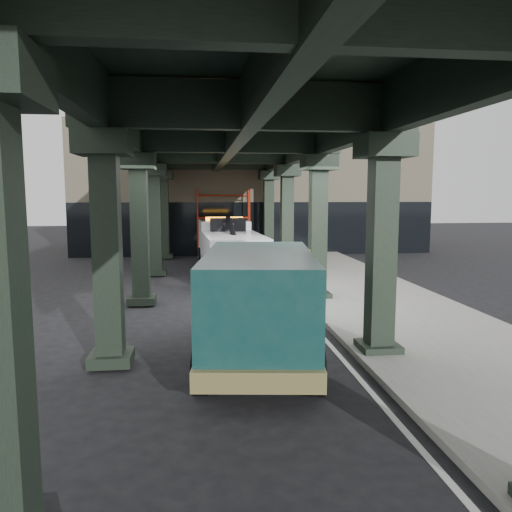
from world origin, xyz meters
TOP-DOWN VIEW (x-y plane):
  - ground at (0.00, 0.00)m, footprint 90.00×90.00m
  - sidewalk at (4.50, 2.00)m, footprint 5.00×40.00m
  - lane_stripe at (1.70, 2.00)m, footprint 0.12×38.00m
  - viaduct at (-0.40, 2.00)m, footprint 7.40×32.00m
  - building at (2.00, 20.00)m, footprint 22.00×10.00m
  - scaffolding at (0.00, 14.64)m, footprint 3.08×0.88m
  - tow_truck at (-0.12, 7.51)m, footprint 2.84×8.44m
  - towed_van at (-0.17, -3.98)m, footprint 3.08×6.34m

SIDE VIEW (x-z plane):
  - ground at x=0.00m, z-range 0.00..0.00m
  - lane_stripe at x=1.70m, z-range 0.00..0.01m
  - sidewalk at x=4.50m, z-range 0.00..0.15m
  - tow_truck at x=-0.12m, z-range -0.03..2.69m
  - towed_van at x=-0.17m, z-range 0.09..2.57m
  - scaffolding at x=0.00m, z-range 0.11..4.11m
  - building at x=2.00m, z-range 0.00..8.00m
  - viaduct at x=-0.40m, z-range 2.26..8.66m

